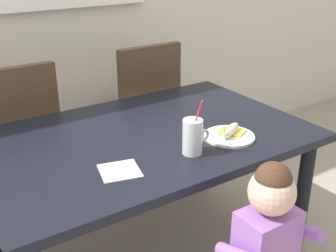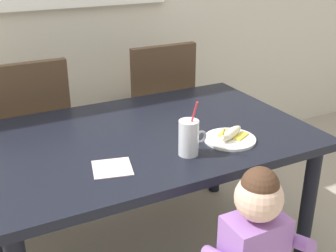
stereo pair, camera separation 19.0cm
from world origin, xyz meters
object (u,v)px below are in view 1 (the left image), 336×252
Objects in this scene: toddler_standing at (267,239)px; milk_cup at (193,138)px; paper_napkin at (120,171)px; snack_plate at (229,136)px; peeled_banana at (230,131)px; dining_table at (145,151)px; dining_chair_left at (17,137)px; dining_chair_right at (141,106)px.

milk_cup is (-0.04, 0.41, 0.25)m from toddler_standing.
snack_plate is at bearing 0.30° from paper_napkin.
toddler_standing is 0.54m from peeled_banana.
snack_plate is 1.31× the size of peeled_banana.
milk_cup is at bearing -5.13° from paper_napkin.
dining_table is 6.48× the size of snack_plate.
dining_chair_left and dining_chair_right have the same top height.
dining_table is at bearing 99.05° from toddler_standing.
dining_chair_left is at bearing 116.59° from milk_cup.
milk_cup reaches higher than dining_table.
dining_table is 0.37m from paper_napkin.
peeled_banana is at bearing 0.68° from paper_napkin.
toddler_standing is at bearing -84.40° from milk_cup.
peeled_banana is (0.72, -0.93, 0.20)m from dining_chair_left.
dining_chair_right is (0.39, 0.72, -0.09)m from dining_table.
dining_chair_right reaches higher than dining_table.
dining_table is at bearing 61.21° from dining_chair_right.
dining_chair_left is 5.46× the size of peeled_banana.
milk_cup is 1.07× the size of snack_plate.
dining_chair_right reaches higher than snack_plate.
milk_cup is 0.33m from paper_napkin.
paper_napkin is at bearing -179.32° from peeled_banana.
dining_table is 6.06× the size of milk_cup.
toddler_standing is 4.77× the size of peeled_banana.
toddler_standing is 0.60m from paper_napkin.
paper_napkin is at bearing -179.70° from snack_plate.
peeled_banana is at bearing 23.21° from snack_plate.
toddler_standing is 3.41× the size of milk_cup.
dining_table is at bearing 120.97° from dining_chair_left.
paper_napkin is at bearing 99.47° from dining_chair_left.
dining_table is 0.41m from peeled_banana.
peeled_banana is at bearing 84.76° from dining_chair_right.
toddler_standing is at bearing -80.95° from dining_table.
dining_chair_left is 3.90× the size of milk_cup.
dining_chair_left reaches higher than toddler_standing.
peeled_banana is (0.01, 0.00, 0.03)m from snack_plate.
dining_table is 9.94× the size of paper_napkin.
toddler_standing is at bearing -112.97° from snack_plate.
peeled_banana is at bearing 8.60° from milk_cup.
milk_cup is at bearing 71.84° from dining_chair_right.
paper_napkin is (-0.33, 0.03, -0.06)m from milk_cup.
milk_cup is 1.40× the size of peeled_banana.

